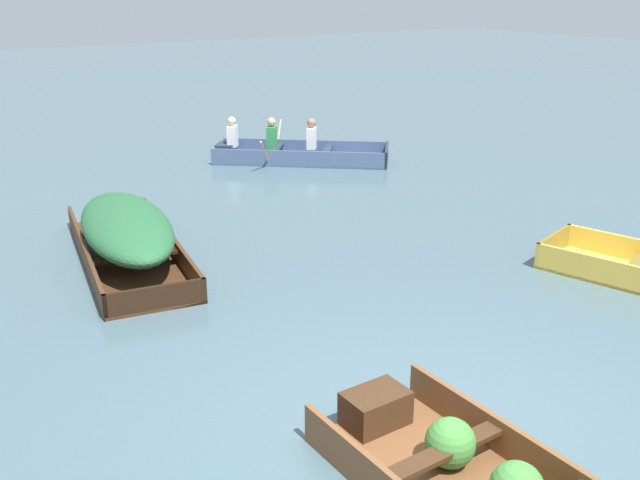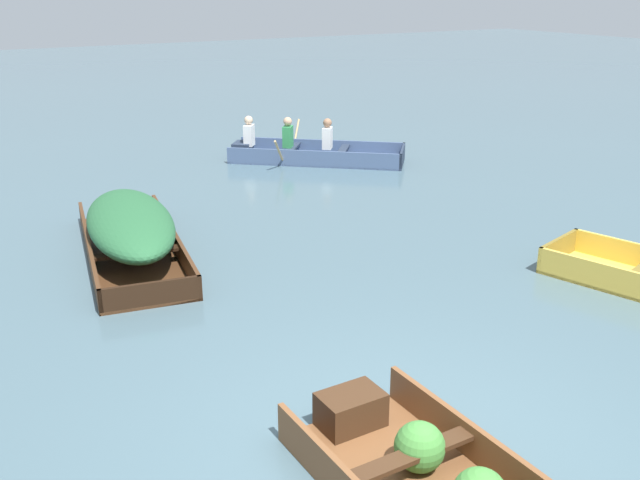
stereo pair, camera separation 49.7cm
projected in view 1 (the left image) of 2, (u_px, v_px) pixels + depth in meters
The scene contains 3 objects.
ground_plane at pixel (438, 456), 5.65m from camera, with size 80.00×80.00×0.00m, color #47606B.
skiff_dark_varnish_near_moored at pixel (126, 230), 9.53m from camera, with size 1.76×3.75×0.74m.
rowboat_slate_blue_with_crew at pixel (290, 152), 14.89m from camera, with size 3.46×3.17×0.90m.
Camera 1 is at (-3.40, -3.41, 3.54)m, focal length 40.00 mm.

